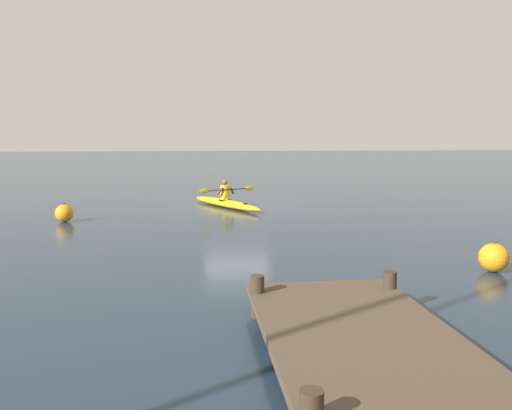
% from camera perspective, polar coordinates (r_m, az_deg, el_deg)
% --- Properties ---
extents(ground_plane, '(160.00, 160.00, 0.00)m').
position_cam_1_polar(ground_plane, '(20.71, -2.03, -0.06)').
color(ground_plane, '#1E2D3D').
extents(kayak, '(2.59, 4.37, 0.29)m').
position_cam_1_polar(kayak, '(20.25, -3.24, 0.18)').
color(kayak, '#EAB214').
rests_on(kayak, ground).
extents(kayaker, '(2.11, 1.10, 0.75)m').
position_cam_1_polar(kayaker, '(20.22, -3.29, 1.51)').
color(kayaker, yellow).
rests_on(kayaker, kayak).
extents(mooring_buoy_orange_mid, '(0.55, 0.55, 0.60)m').
position_cam_1_polar(mooring_buoy_orange_mid, '(17.73, -19.67, -0.82)').
color(mooring_buoy_orange_mid, orange).
rests_on(mooring_buoy_orange_mid, ground).
extents(mooring_buoy_red_near, '(0.57, 0.57, 0.61)m').
position_cam_1_polar(mooring_buoy_red_near, '(11.55, 23.90, -5.12)').
color(mooring_buoy_red_near, orange).
rests_on(mooring_buoy_red_near, ground).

